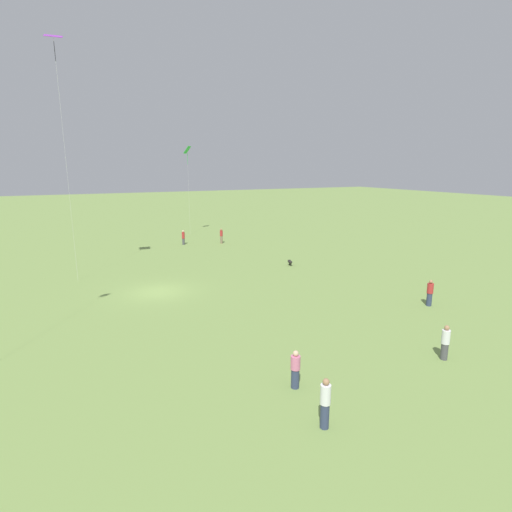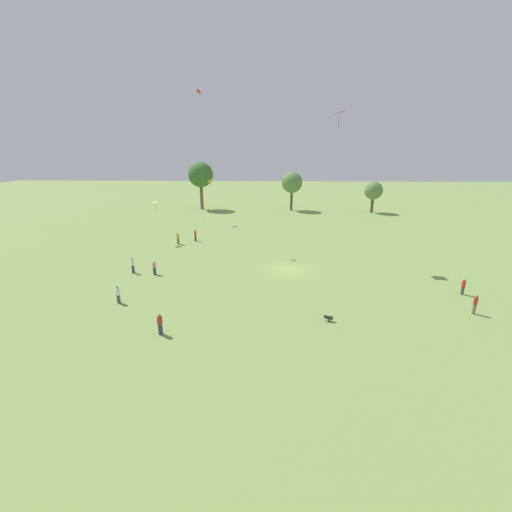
# 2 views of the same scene
# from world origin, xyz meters

# --- Properties ---
(ground_plane) EXTENTS (240.00, 240.00, 0.00)m
(ground_plane) POSITION_xyz_m (0.00, 0.00, 0.00)
(ground_plane) COLOR #7A994C
(tree_0) EXTENTS (5.91, 5.91, 11.17)m
(tree_0) POSITION_xyz_m (-18.71, 43.35, 8.14)
(tree_0) COLOR brown
(tree_0) RESTS_ON ground_plane
(tree_1) EXTENTS (4.87, 4.87, 8.98)m
(tree_1) POSITION_xyz_m (2.92, 42.59, 6.49)
(tree_1) COLOR brown
(tree_1) RESTS_ON ground_plane
(tree_2) EXTENTS (4.08, 4.08, 7.08)m
(tree_2) POSITION_xyz_m (21.24, 40.07, 4.98)
(tree_2) COLOR brown
(tree_2) RESTS_ON ground_plane
(person_0) EXTENTS (0.56, 0.56, 1.67)m
(person_0) POSITION_xyz_m (-15.64, -2.24, 0.82)
(person_0) COLOR #333D5B
(person_0) RESTS_ON ground_plane
(person_1) EXTENTS (0.47, 0.47, 1.91)m
(person_1) POSITION_xyz_m (-18.34, -1.80, 0.96)
(person_1) COLOR #333D5B
(person_1) RESTS_ON ground_plane
(person_2) EXTENTS (0.45, 0.45, 1.82)m
(person_2) POSITION_xyz_m (15.82, -11.04, 0.93)
(person_2) COLOR #847056
(person_2) RESTS_ON ground_plane
(person_3) EXTENTS (0.42, 0.42, 1.73)m
(person_3) POSITION_xyz_m (-16.59, -9.98, 0.86)
(person_3) COLOR #4C4C51
(person_3) RESTS_ON ground_plane
(person_4) EXTENTS (0.48, 0.48, 1.73)m
(person_4) POSITION_xyz_m (17.10, -6.72, 0.87)
(person_4) COLOR #4C4C51
(person_4) RESTS_ON ground_plane
(person_5) EXTENTS (0.43, 0.43, 1.81)m
(person_5) POSITION_xyz_m (-14.03, 13.08, 0.92)
(person_5) COLOR #232328
(person_5) RESTS_ON ground_plane
(person_6) EXTENTS (0.63, 0.63, 1.89)m
(person_6) POSITION_xyz_m (-16.33, 11.20, 0.93)
(person_6) COLOR #847056
(person_6) RESTS_ON ground_plane
(person_7) EXTENTS (0.57, 0.57, 1.78)m
(person_7) POSITION_xyz_m (-10.86, -15.52, 0.88)
(person_7) COLOR #333D5B
(person_7) RESTS_ON ground_plane
(kite_0) EXTENTS (0.94, 0.84, 8.41)m
(kite_0) POSITION_xyz_m (-13.75, 27.10, 7.78)
(kite_0) COLOR orange
(kite_0) RESTS_ON ground_plane
(kite_2) EXTENTS (0.80, 0.77, 21.86)m
(kite_2) POSITION_xyz_m (-12.36, 12.52, 19.20)
(kite_2) COLOR red
(kite_2) RESTS_ON ground_plane
(kite_3) EXTENTS (1.25, 1.31, 18.37)m
(kite_3) POSITION_xyz_m (5.88, 5.25, 17.52)
(kite_3) COLOR purple
(kite_3) RESTS_ON ground_plane
(kite_4) EXTENTS (1.03, 1.04, 6.38)m
(kite_4) POSITION_xyz_m (-19.75, 12.18, 6.03)
(kite_4) COLOR yellow
(kite_4) RESTS_ON ground_plane
(dog_0) EXTENTS (0.79, 0.47, 0.52)m
(dog_0) POSITION_xyz_m (2.72, -12.87, 0.34)
(dog_0) COLOR black
(dog_0) RESTS_ON ground_plane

